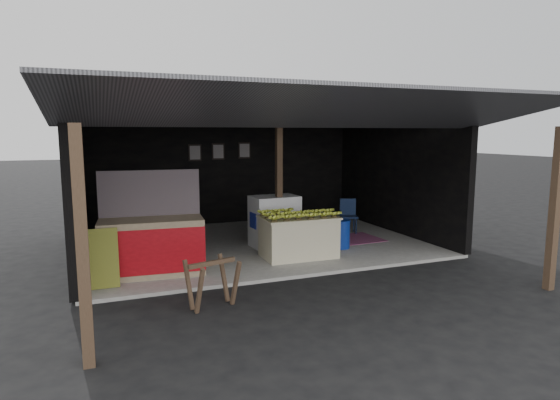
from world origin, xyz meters
name	(u,v)px	position (x,y,z in m)	size (l,w,h in m)	color
ground	(304,278)	(0.00, 0.00, 0.00)	(80.00, 80.00, 0.00)	black
concrete_slab	(256,244)	(0.00, 2.50, 0.03)	(7.00, 5.00, 0.06)	gray
shophouse	(251,147)	(0.00, 2.82, 2.10)	(7.40, 7.29, 3.02)	black
banana_table	(299,237)	(0.38, 1.09, 0.45)	(1.44, 0.90, 0.78)	beige
banana_pile	(299,212)	(0.38, 1.09, 0.92)	(1.30, 0.78, 0.15)	gold
white_crate	(275,221)	(0.26, 2.04, 0.59)	(0.99, 0.71, 1.05)	white
neighbor_stall	(152,244)	(-2.33, 0.97, 0.57)	(1.72, 0.89, 1.72)	#998466
green_signboard	(97,259)	(-3.18, 0.52, 0.52)	(0.61, 0.04, 0.91)	black
sawhorse	(212,278)	(-1.72, -0.76, 0.42)	(0.73, 0.73, 0.67)	#503828
water_barrel	(341,235)	(1.46, 1.40, 0.34)	(0.38, 0.38, 0.55)	navy
plastic_chair	(348,213)	(2.37, 2.67, 0.53)	(0.48, 0.48, 0.80)	#0A183B
magenta_rug	(347,239)	(1.96, 2.00, 0.07)	(1.50, 1.00, 0.01)	#7D1B4E
picture_frames	(220,152)	(-0.17, 4.89, 1.93)	(1.62, 0.04, 0.46)	black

